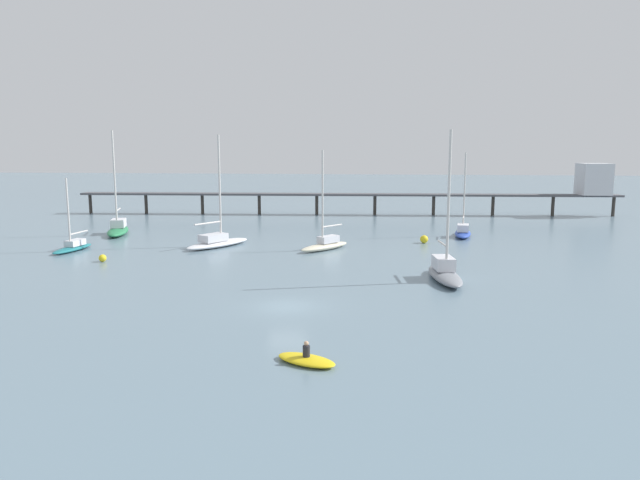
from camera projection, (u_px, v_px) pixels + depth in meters
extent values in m
plane|color=slate|center=(287.00, 307.00, 38.66)|extent=(400.00, 400.00, 0.00)
cube|color=#4C4C51|center=(346.00, 195.00, 91.69)|extent=(84.76, 7.83, 0.30)
cylinder|color=#38332D|center=(90.00, 204.00, 94.13)|extent=(0.50, 0.50, 3.05)
cylinder|color=#38332D|center=(146.00, 204.00, 93.64)|extent=(0.50, 0.50, 3.05)
cylinder|color=#38332D|center=(202.00, 204.00, 93.16)|extent=(0.50, 0.50, 3.05)
cylinder|color=#38332D|center=(259.00, 205.00, 92.68)|extent=(0.50, 0.50, 3.05)
cylinder|color=#38332D|center=(317.00, 205.00, 92.20)|extent=(0.50, 0.50, 3.05)
cylinder|color=#38332D|center=(375.00, 205.00, 91.71)|extent=(0.50, 0.50, 3.05)
cylinder|color=#38332D|center=(434.00, 206.00, 91.23)|extent=(0.50, 0.50, 3.05)
cylinder|color=#38332D|center=(493.00, 206.00, 90.75)|extent=(0.50, 0.50, 3.05)
cylinder|color=#38332D|center=(553.00, 206.00, 90.26)|extent=(0.50, 0.50, 3.05)
cylinder|color=#38332D|center=(613.00, 206.00, 89.78)|extent=(0.50, 0.50, 3.05)
cube|color=silver|center=(594.00, 179.00, 89.29)|extent=(4.54, 4.54, 4.79)
ellipsoid|color=#1E727A|center=(73.00, 249.00, 59.59)|extent=(2.11, 6.18, 0.49)
cube|color=silver|center=(75.00, 243.00, 59.97)|extent=(1.29, 2.34, 0.61)
cylinder|color=silver|center=(68.00, 213.00, 58.71)|extent=(0.19, 0.19, 6.98)
cylinder|color=silver|center=(79.00, 233.00, 60.50)|extent=(0.44, 2.99, 0.15)
ellipsoid|color=gray|center=(445.00, 276.00, 46.19)|extent=(3.08, 7.92, 0.80)
cube|color=silver|center=(443.00, 263.00, 46.66)|extent=(1.77, 2.72, 1.02)
cylinder|color=silver|center=(449.00, 202.00, 44.89)|extent=(0.21, 0.21, 11.04)
cylinder|color=silver|center=(443.00, 244.00, 46.93)|extent=(0.58, 3.01, 0.17)
ellipsoid|color=#2D4CB7|center=(463.00, 234.00, 69.38)|extent=(2.71, 6.78, 0.70)
cube|color=silver|center=(463.00, 228.00, 68.76)|extent=(1.57, 2.33, 0.83)
cylinder|color=silver|center=(464.00, 192.00, 68.92)|extent=(0.20, 0.20, 9.24)
cylinder|color=silver|center=(463.00, 218.00, 68.27)|extent=(0.47, 2.33, 0.16)
ellipsoid|color=beige|center=(325.00, 247.00, 60.20)|extent=(5.28, 6.31, 0.70)
cube|color=silver|center=(328.00, 239.00, 60.48)|extent=(2.30, 2.56, 0.71)
cylinder|color=silver|center=(323.00, 197.00, 59.16)|extent=(0.20, 0.20, 9.55)
cylinder|color=silver|center=(332.00, 226.00, 60.69)|extent=(1.89, 2.45, 0.16)
ellipsoid|color=#287F4C|center=(118.00, 231.00, 70.84)|extent=(4.62, 8.35, 0.85)
cube|color=silver|center=(118.00, 223.00, 71.32)|extent=(2.33, 3.04, 0.98)
cylinder|color=silver|center=(115.00, 180.00, 69.47)|extent=(0.22, 0.22, 11.65)
cylinder|color=silver|center=(118.00, 210.00, 71.60)|extent=(1.14, 3.08, 0.17)
ellipsoid|color=white|center=(218.00, 244.00, 62.16)|extent=(6.29, 8.47, 0.67)
cube|color=silver|center=(213.00, 238.00, 61.51)|extent=(2.88, 3.34, 0.79)
cylinder|color=silver|center=(220.00, 188.00, 61.57)|extent=(0.22, 0.22, 11.18)
cylinder|color=silver|center=(208.00, 223.00, 60.70)|extent=(1.98, 3.20, 0.18)
ellipsoid|color=yellow|center=(306.00, 360.00, 28.46)|extent=(3.50, 2.64, 0.35)
cylinder|color=#26262D|center=(306.00, 351.00, 28.38)|extent=(0.48, 0.48, 0.55)
sphere|color=tan|center=(306.00, 343.00, 28.32)|extent=(0.24, 0.24, 0.24)
sphere|color=yellow|center=(424.00, 239.00, 64.49)|extent=(0.89, 0.89, 0.89)
sphere|color=yellow|center=(103.00, 258.00, 53.92)|extent=(0.69, 0.69, 0.69)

